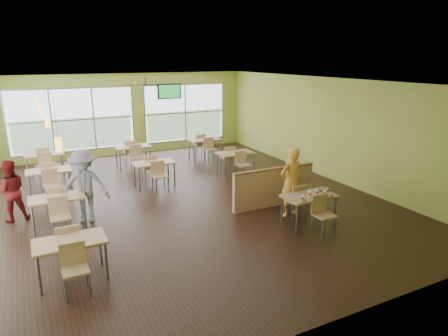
{
  "coord_description": "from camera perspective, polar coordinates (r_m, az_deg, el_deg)",
  "views": [
    {
      "loc": [
        -3.66,
        -9.84,
        3.82
      ],
      "look_at": [
        0.66,
        -1.3,
        1.14
      ],
      "focal_mm": 32.0,
      "sensor_mm": 36.0,
      "label": 1
    }
  ],
  "objects": [
    {
      "name": "main_table",
      "position": [
        9.43,
        12.04,
        -4.49
      ],
      "size": [
        1.22,
        1.52,
        0.87
      ],
      "color": "tan",
      "rests_on": "floor"
    },
    {
      "name": "ketchup_cup",
      "position": [
        9.44,
        15.19,
        -3.82
      ],
      "size": [
        0.06,
        0.06,
        0.03
      ],
      "primitive_type": "cylinder",
      "color": "#A71A17",
      "rests_on": "main_table"
    },
    {
      "name": "wrapper_mid",
      "position": [
        9.59,
        11.85,
        -3.23
      ],
      "size": [
        0.21,
        0.19,
        0.05
      ],
      "primitive_type": "ellipsoid",
      "rotation": [
        0.0,
        0.0,
        -0.14
      ],
      "color": "tan",
      "rests_on": "main_table"
    },
    {
      "name": "dining_tables",
      "position": [
        12.27,
        -13.61,
        0.12
      ],
      "size": [
        6.92,
        8.72,
        0.87
      ],
      "color": "tan",
      "rests_on": "floor"
    },
    {
      "name": "wrapper_left",
      "position": [
        9.0,
        11.31,
        -4.51
      ],
      "size": [
        0.18,
        0.17,
        0.04
      ],
      "primitive_type": "ellipsoid",
      "rotation": [
        0.0,
        0.0,
        -0.36
      ],
      "color": "tan",
      "rests_on": "main_table"
    },
    {
      "name": "pendant_lights",
      "position": [
        10.62,
        -24.3,
        6.87
      ],
      "size": [
        0.11,
        7.31,
        0.86
      ],
      "color": "#2D2119",
      "rests_on": "ceiling"
    },
    {
      "name": "man_plaid",
      "position": [
        9.87,
        9.51,
        -1.97
      ],
      "size": [
        0.69,
        0.5,
        1.74
      ],
      "primitive_type": "imported",
      "rotation": [
        0.0,
        0.0,
        3.27
      ],
      "color": "orange",
      "rests_on": "floor"
    },
    {
      "name": "cup_red_far",
      "position": [
        9.41,
        14.2,
        -3.45
      ],
      "size": [
        0.09,
        0.09,
        0.34
      ],
      "color": "white",
      "rests_on": "main_table"
    },
    {
      "name": "window_bays",
      "position": [
        13.17,
        -22.04,
        4.23
      ],
      "size": [
        9.24,
        10.24,
        2.38
      ],
      "color": "white",
      "rests_on": "room"
    },
    {
      "name": "tv_backwall",
      "position": [
        16.71,
        -7.81,
        10.79
      ],
      "size": [
        1.0,
        0.07,
        0.6
      ],
      "color": "black",
      "rests_on": "wall_back"
    },
    {
      "name": "ceiling_fan",
      "position": [
        13.38,
        -11.13,
        11.6
      ],
      "size": [
        1.25,
        1.25,
        0.29
      ],
      "color": "#2D2119",
      "rests_on": "ceiling"
    },
    {
      "name": "food_basket",
      "position": [
        9.76,
        14.06,
        -2.98
      ],
      "size": [
        0.26,
        0.26,
        0.06
      ],
      "color": "black",
      "rests_on": "main_table"
    },
    {
      "name": "cup_blue",
      "position": [
        9.01,
        11.13,
        -4.18
      ],
      "size": [
        0.08,
        0.08,
        0.3
      ],
      "color": "white",
      "rests_on": "main_table"
    },
    {
      "name": "cup_red_near",
      "position": [
        9.42,
        13.13,
        -3.38
      ],
      "size": [
        0.09,
        0.09,
        0.33
      ],
      "color": "white",
      "rests_on": "main_table"
    },
    {
      "name": "cup_yellow",
      "position": [
        9.27,
        12.13,
        -3.6
      ],
      "size": [
        0.1,
        0.1,
        0.36
      ],
      "color": "white",
      "rests_on": "main_table"
    },
    {
      "name": "half_wall_divider",
      "position": [
        10.57,
        7.11,
        -2.67
      ],
      "size": [
        2.4,
        0.14,
        1.04
      ],
      "color": "tan",
      "rests_on": "floor"
    },
    {
      "name": "patron_grey",
      "position": [
        9.97,
        -19.34,
        -2.44
      ],
      "size": [
        1.29,
        0.99,
        1.76
      ],
      "primitive_type": "imported",
      "rotation": [
        0.0,
        0.0,
        -0.34
      ],
      "color": "slate",
      "rests_on": "floor"
    },
    {
      "name": "room",
      "position": [
        10.73,
        -6.31,
        3.6
      ],
      "size": [
        12.0,
        12.04,
        3.2
      ],
      "color": "black",
      "rests_on": "ground"
    },
    {
      "name": "patron_maroon",
      "position": [
        10.73,
        -28.23,
        -2.92
      ],
      "size": [
        0.79,
        0.65,
        1.5
      ],
      "primitive_type": "imported",
      "rotation": [
        0.0,
        0.0,
        3.27
      ],
      "color": "#5F100F",
      "rests_on": "floor"
    },
    {
      "name": "wrapper_right",
      "position": [
        9.36,
        14.69,
        -3.91
      ],
      "size": [
        0.18,
        0.17,
        0.04
      ],
      "primitive_type": "ellipsoid",
      "rotation": [
        0.0,
        0.0,
        -0.19
      ],
      "color": "tan",
      "rests_on": "main_table"
    }
  ]
}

